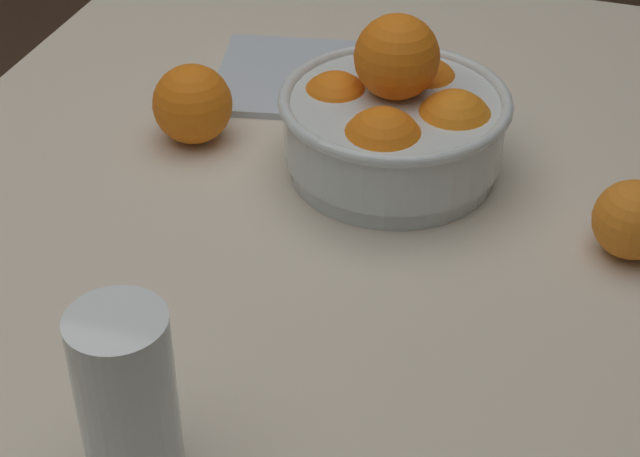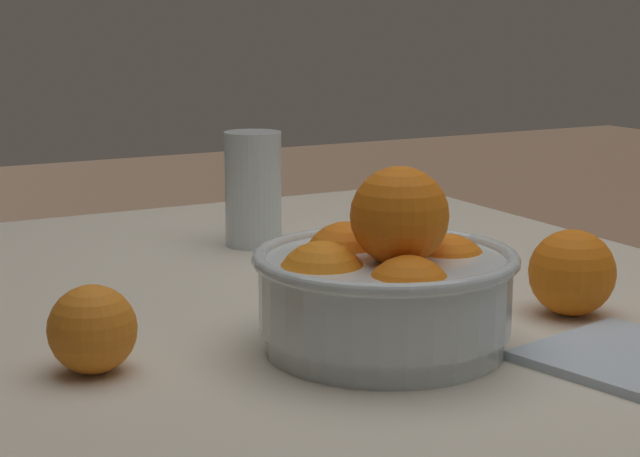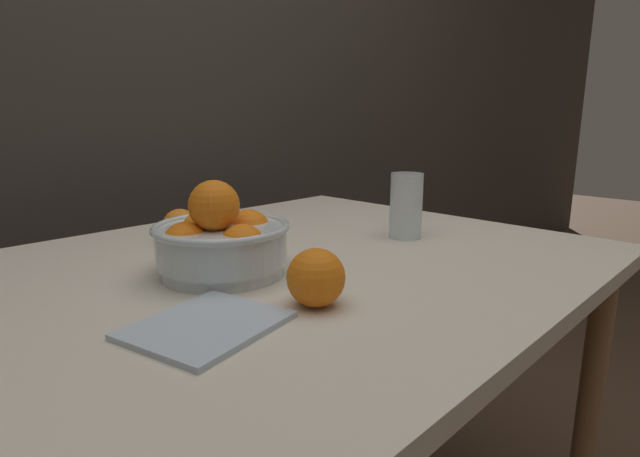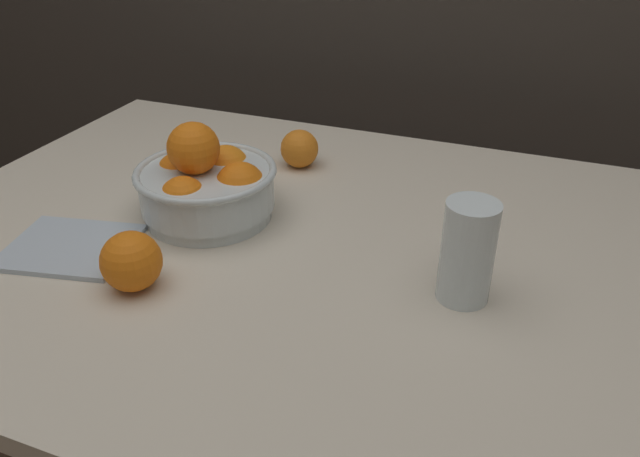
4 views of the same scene
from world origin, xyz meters
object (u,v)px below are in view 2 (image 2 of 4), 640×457
at_px(fruit_bowl, 384,286).
at_px(orange_loose_near_bowl, 572,273).
at_px(juice_glass, 253,193).
at_px(orange_loose_front, 92,329).

height_order(fruit_bowl, orange_loose_near_bowl, fruit_bowl).
height_order(juice_glass, orange_loose_front, juice_glass).
bearing_deg(fruit_bowl, orange_loose_near_bowl, -88.12).
height_order(fruit_bowl, juice_glass, fruit_bowl).
height_order(fruit_bowl, orange_loose_front, fruit_bowl).
bearing_deg(juice_glass, orange_loose_near_bowl, -161.61).
xyz_separation_m(fruit_bowl, juice_glass, (0.43, -0.07, 0.01)).
distance_m(fruit_bowl, orange_loose_front, 0.24).
bearing_deg(orange_loose_front, orange_loose_near_bowl, -96.89).
bearing_deg(orange_loose_near_bowl, orange_loose_front, 83.11).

